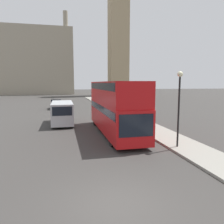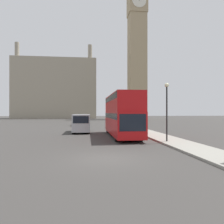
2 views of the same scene
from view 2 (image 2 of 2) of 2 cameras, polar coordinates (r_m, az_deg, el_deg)
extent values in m
plane|color=#383533|center=(12.49, -1.40, -12.05)|extent=(300.00, 300.00, 0.00)
cube|color=gray|center=(14.49, 24.90, -10.07)|extent=(2.70, 120.00, 0.15)
cube|color=tan|center=(85.74, 6.57, 11.57)|extent=(6.38, 6.38, 39.92)
cube|color=tan|center=(93.56, 6.56, 26.05)|extent=(6.89, 6.89, 7.86)
cylinder|color=silver|center=(90.51, 7.13, 27.00)|extent=(5.23, 0.12, 5.23)
cube|color=#9E937F|center=(99.04, -14.37, 5.71)|extent=(34.44, 14.36, 25.29)
cylinder|color=#9E937F|center=(99.03, -23.57, 14.80)|extent=(1.72, 1.72, 5.56)
cylinder|color=#9E937F|center=(95.02, -5.77, 15.44)|extent=(1.72, 1.72, 5.56)
cube|color=#B71114|center=(23.51, 2.54, -2.84)|extent=(2.51, 11.43, 2.37)
cube|color=#B71114|center=(23.50, 2.54, 2.25)|extent=(2.51, 11.20, 1.81)
cube|color=black|center=(23.49, 2.54, -0.99)|extent=(2.55, 10.97, 0.55)
cube|color=black|center=(23.53, 2.54, 3.53)|extent=(2.55, 10.75, 0.55)
cube|color=black|center=(17.87, 5.46, -2.78)|extent=(2.21, 0.03, 1.42)
cylinder|color=black|center=(19.50, 1.78, -6.19)|extent=(0.70, 1.04, 1.04)
cylinder|color=black|center=(19.84, 6.98, -6.09)|extent=(0.70, 1.04, 1.04)
cylinder|color=black|center=(27.41, -0.67, -4.44)|extent=(0.70, 1.04, 1.04)
cylinder|color=black|center=(27.66, 3.07, -4.40)|extent=(0.70, 1.04, 1.04)
cube|color=#B2B7BC|center=(28.53, -8.00, -2.75)|extent=(2.14, 5.69, 2.12)
cube|color=black|center=(25.66, -8.15, -2.00)|extent=(1.82, 0.02, 0.85)
cube|color=black|center=(26.67, -8.09, -1.93)|extent=(2.17, 1.02, 0.68)
cylinder|color=black|center=(26.69, -9.83, -4.82)|extent=(0.53, 0.79, 0.79)
cylinder|color=black|center=(26.65, -6.37, -4.83)|extent=(0.53, 0.79, 0.79)
cylinder|color=black|center=(30.55, -9.42, -4.23)|extent=(0.53, 0.79, 0.79)
cylinder|color=black|center=(30.51, -6.40, -4.24)|extent=(0.53, 0.79, 0.79)
cylinder|color=black|center=(19.01, 14.12, -0.56)|extent=(0.12, 0.12, 4.57)
sphere|color=beige|center=(19.15, 14.12, 6.84)|extent=(0.36, 0.36, 0.36)
cube|color=black|center=(43.44, -8.84, -2.75)|extent=(1.77, 4.43, 0.83)
cube|color=black|center=(43.52, -8.84, -1.82)|extent=(1.60, 2.13, 0.57)
cylinder|color=black|center=(42.07, -9.86, -3.17)|extent=(0.39, 0.70, 0.70)
cylinder|color=black|center=(42.01, -7.98, -3.17)|extent=(0.39, 0.70, 0.70)
cylinder|color=black|center=(44.90, -9.66, -2.98)|extent=(0.39, 0.70, 0.70)
cylinder|color=black|center=(44.85, -7.89, -2.98)|extent=(0.39, 0.70, 0.70)
camera|label=1|loc=(5.34, -13.86, 18.91)|focal=35.00mm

